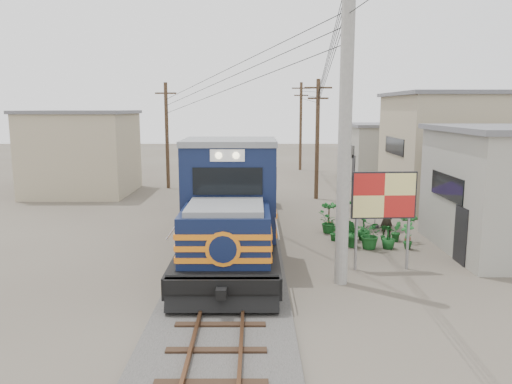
{
  "coord_description": "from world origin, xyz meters",
  "views": [
    {
      "loc": [
        0.84,
        -15.27,
        5.37
      ],
      "look_at": [
        0.88,
        3.42,
        2.2
      ],
      "focal_mm": 35.0,
      "sensor_mm": 36.0,
      "label": 1
    }
  ],
  "objects_px": {
    "locomotive": "(235,194)",
    "billboard": "(384,198)",
    "market_umbrella": "(376,187)",
    "vendor": "(386,219)"
  },
  "relations": [
    {
      "from": "locomotive",
      "to": "billboard",
      "type": "relative_size",
      "value": 5.12
    },
    {
      "from": "billboard",
      "to": "market_umbrella",
      "type": "bearing_deg",
      "value": 75.99
    },
    {
      "from": "vendor",
      "to": "billboard",
      "type": "bearing_deg",
      "value": 59.46
    },
    {
      "from": "locomotive",
      "to": "billboard",
      "type": "xyz_separation_m",
      "value": [
        5.08,
        -4.38,
        0.62
      ]
    },
    {
      "from": "billboard",
      "to": "market_umbrella",
      "type": "xyz_separation_m",
      "value": [
        1.2,
        5.92,
        -0.57
      ]
    },
    {
      "from": "locomotive",
      "to": "billboard",
      "type": "height_order",
      "value": "locomotive"
    },
    {
      "from": "billboard",
      "to": "vendor",
      "type": "bearing_deg",
      "value": 70.76
    },
    {
      "from": "locomotive",
      "to": "market_umbrella",
      "type": "xyz_separation_m",
      "value": [
        6.28,
        1.54,
        0.06
      ]
    },
    {
      "from": "locomotive",
      "to": "vendor",
      "type": "height_order",
      "value": "locomotive"
    },
    {
      "from": "billboard",
      "to": "vendor",
      "type": "distance_m",
      "value": 4.64
    }
  ]
}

